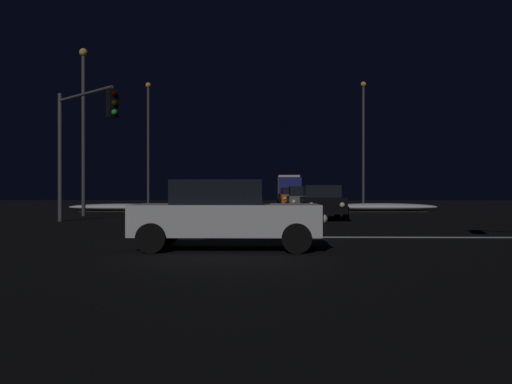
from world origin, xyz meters
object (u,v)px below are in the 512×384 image
sedan_red (288,196)px  sedan_white_crossing (225,214)px  traffic_signal_nw (82,129)px  streetlamp_left_far (148,136)px  box_truck (289,187)px  sedan_green (292,196)px  streetlamp_left_near (83,119)px  sedan_orange (292,197)px  sedan_silver (305,198)px  sedan_gray (303,200)px  sedan_black (322,202)px  streetlamp_right_far (363,136)px

sedan_red → sedan_white_crossing: (-3.14, -44.62, 0.00)m
sedan_red → traffic_signal_nw: (-9.68, -34.84, 3.04)m
traffic_signal_nw → streetlamp_left_far: 22.81m
sedan_red → box_truck: (0.32, 7.23, 0.91)m
sedan_green → streetlamp_left_near: streetlamp_left_near is taller
sedan_orange → sedan_white_crossing: bearing=-95.3°
sedan_silver → streetlamp_left_far: size_ratio=0.43×
sedan_orange → traffic_signal_nw: bearing=-112.9°
sedan_gray → traffic_signal_nw: size_ratio=0.79×
sedan_silver → box_truck: size_ratio=0.52×
sedan_white_crossing → streetlamp_left_near: size_ratio=0.49×
sedan_gray → sedan_orange: size_ratio=1.00×
sedan_green → box_truck: box_truck is taller
sedan_white_crossing → streetlamp_left_near: (-8.67, 16.42, 4.28)m
sedan_gray → box_truck: bearing=89.3°
sedan_silver → streetlamp_left_far: (-12.21, 6.64, 4.94)m
sedan_orange → streetlamp_left_near: streetlamp_left_near is taller
sedan_black → streetlamp_left_near: streetlamp_left_near is taller
streetlamp_right_far → streetlamp_left_near: 23.62m
sedan_black → sedan_white_crossing: (-3.49, -13.13, 0.00)m
sedan_gray → sedan_red: size_ratio=1.00×
sedan_gray → box_truck: 32.19m
sedan_black → sedan_orange: bearing=91.6°
sedan_red → sedan_silver: bearing=-88.8°
sedan_silver → sedan_orange: (-0.58, 6.47, 0.00)m
box_truck → streetlamp_left_near: (-12.13, -35.43, 3.37)m
streetlamp_left_near → sedan_red: bearing=67.3°
traffic_signal_nw → sedan_white_crossing: bearing=-56.2°
sedan_orange → streetlamp_left_near: (-11.63, -15.83, 4.28)m
sedan_black → traffic_signal_nw: traffic_signal_nw is taller
sedan_orange → sedan_red: bearing=89.2°
sedan_red → streetlamp_right_far: 14.30m
streetlamp_right_far → streetlamp_left_far: streetlamp_right_far is taller
sedan_silver → sedan_white_crossing: same height
box_truck → traffic_signal_nw: 43.29m
streetlamp_left_near → streetlamp_left_far: 16.01m
sedan_red → traffic_signal_nw: traffic_signal_nw is taller
sedan_silver → traffic_signal_nw: traffic_signal_nw is taller
sedan_black → box_truck: box_truck is taller
streetlamp_left_near → sedan_white_crossing: bearing=-62.2°
sedan_silver → sedan_red: same height
sedan_silver → streetlamp_right_far: streetlamp_right_far is taller
traffic_signal_nw → streetlamp_right_far: size_ratio=0.55×
sedan_gray → traffic_signal_nw: 14.11m
sedan_orange → streetlamp_left_near: bearing=-126.3°
sedan_black → sedan_green: bearing=90.5°
sedan_red → box_truck: bearing=87.5°
sedan_green → streetlamp_right_far: streetlamp_right_far is taller
box_truck → sedan_orange: bearing=-91.4°
sedan_silver → traffic_signal_nw: 19.15m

